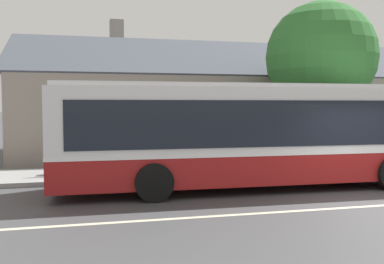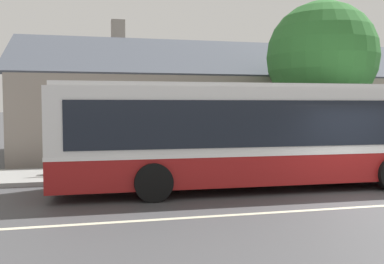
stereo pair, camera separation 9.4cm
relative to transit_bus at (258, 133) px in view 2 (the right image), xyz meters
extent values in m
plane|color=#424244|center=(2.12, -2.90, -1.66)|extent=(300.00, 300.00, 0.00)
cube|color=gray|center=(2.12, 3.10, -1.58)|extent=(60.00, 3.00, 0.15)
cube|color=beige|center=(2.12, -2.90, -1.65)|extent=(60.00, 0.16, 0.01)
cube|color=gray|center=(2.30, 10.10, 0.20)|extent=(20.77, 9.19, 3.71)
cube|color=#424751|center=(2.30, 7.80, 3.10)|extent=(21.37, 4.66, 2.23)
cube|color=#424751|center=(2.30, 12.39, 3.10)|extent=(21.37, 4.66, 2.23)
cube|color=gray|center=(-3.41, 11.02, 4.64)|extent=(0.70, 0.70, 1.20)
cube|color=black|center=(-4.97, 5.47, 0.39)|extent=(1.10, 0.06, 1.30)
cube|color=#4C3323|center=(5.41, 5.47, -0.61)|extent=(1.00, 0.06, 2.10)
cube|color=maroon|center=(-0.02, 0.00, -0.97)|extent=(11.93, 2.72, 0.83)
cube|color=white|center=(-0.02, 0.00, -0.50)|extent=(11.95, 2.74, 0.10)
cube|color=silver|center=(-0.02, 0.00, 0.42)|extent=(11.93, 2.72, 1.75)
cube|color=silver|center=(-0.02, 0.00, 1.36)|extent=(11.69, 2.59, 0.12)
cube|color=black|center=(0.01, 1.26, 0.32)|extent=(10.93, 0.24, 1.25)
cube|color=black|center=(-0.04, -1.27, 0.32)|extent=(10.93, 0.24, 1.25)
cube|color=#197233|center=(-1.48, 1.30, -0.97)|extent=(3.33, 0.09, 0.58)
cube|color=black|center=(4.64, 1.18, -0.22)|extent=(0.90, 0.05, 2.33)
cylinder|color=black|center=(3.69, 1.18, -1.16)|extent=(1.01, 0.30, 1.00)
cylinder|color=black|center=(-3.26, 1.31, -1.16)|extent=(1.01, 0.30, 1.00)
cylinder|color=black|center=(-3.31, -1.19, -1.16)|extent=(1.01, 0.30, 1.00)
cube|color=brown|center=(-5.43, 3.17, -1.06)|extent=(1.70, 0.10, 0.04)
cube|color=brown|center=(-5.43, 3.03, -1.06)|extent=(1.70, 0.10, 0.04)
cube|color=brown|center=(-5.43, 2.88, -1.06)|extent=(1.70, 0.10, 0.04)
cube|color=brown|center=(-5.43, 2.76, -0.76)|extent=(1.70, 0.04, 0.10)
cube|color=brown|center=(-5.43, 2.76, -0.62)|extent=(1.70, 0.04, 0.10)
cube|color=black|center=(-4.75, 3.03, -1.28)|extent=(0.08, 0.43, 0.45)
cube|color=black|center=(-6.11, 3.03, -1.28)|extent=(0.08, 0.43, 0.45)
cube|color=brown|center=(-1.45, 3.03, -1.06)|extent=(1.81, 0.10, 0.04)
cube|color=brown|center=(-1.45, 2.89, -1.06)|extent=(1.81, 0.10, 0.04)
cube|color=brown|center=(-1.45, 2.74, -1.06)|extent=(1.81, 0.10, 0.04)
cube|color=brown|center=(-1.45, 2.62, -0.76)|extent=(1.81, 0.04, 0.10)
cube|color=brown|center=(-1.45, 2.62, -0.62)|extent=(1.81, 0.04, 0.10)
cube|color=black|center=(-0.72, 2.89, -1.28)|extent=(0.08, 0.43, 0.45)
cube|color=black|center=(-2.17, 2.89, -1.28)|extent=(0.08, 0.43, 0.45)
cylinder|color=#4C3828|center=(4.26, 3.82, -0.17)|extent=(0.37, 0.37, 2.98)
sphere|color=#2D6B2D|center=(4.26, 3.82, 2.76)|extent=(4.43, 4.43, 4.43)
camera|label=1|loc=(-4.92, -11.89, 0.82)|focal=40.00mm
camera|label=2|loc=(-4.82, -11.91, 0.82)|focal=40.00mm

